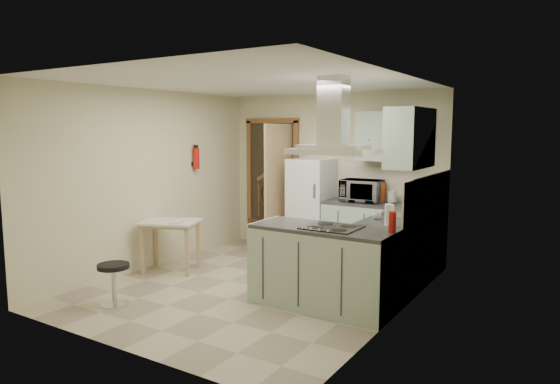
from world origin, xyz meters
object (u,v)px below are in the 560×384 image
Objects in this scene: extractor_hood at (333,151)px; stool at (114,284)px; microwave at (362,191)px; bentwood_chair at (263,218)px; peninsula at (323,267)px; drop_leaf_table at (171,246)px; fridge at (311,207)px.

extractor_hood is 2.83m from stool.
stool is at bearing -119.66° from microwave.
stool is at bearing -67.66° from bentwood_chair.
microwave reaches higher than peninsula.
extractor_hood reaches higher than bentwood_chair.
extractor_hood is 1.19× the size of drop_leaf_table.
peninsula is 1.63× the size of bentwood_chair.
stool is at bearing -150.85° from extractor_hood.
microwave is (2.03, 1.85, 0.71)m from drop_leaf_table.
peninsula is at bearing -81.40° from microwave.
microwave is at bearing 20.11° from drop_leaf_table.
fridge is 1.99× the size of drop_leaf_table.
microwave is (-0.40, 1.99, 0.61)m from peninsula.
drop_leaf_table is 2.84m from microwave.
extractor_hood reaches higher than stool.
extractor_hood is 2.88m from drop_leaf_table.
peninsula is at bearing 180.00° from extractor_hood.
drop_leaf_table is 0.79× the size of bentwood_chair.
extractor_hood is 0.95× the size of bentwood_chair.
fridge is 2.58× the size of microwave.
peninsula is 2.43m from drop_leaf_table.
peninsula is 2.34m from stool.
extractor_hood reaches higher than peninsula.
peninsula is at bearing 30.35° from stool.
extractor_hood reaches higher than microwave.
fridge is 2.35m from peninsula.
fridge is at bearing 123.79° from extractor_hood.
extractor_hood is (0.10, 0.00, 1.27)m from peninsula.
peninsula reaches higher than drop_leaf_table.
extractor_hood reaches higher than fridge.
stool is at bearing -94.64° from drop_leaf_table.
peninsula is 2.06× the size of drop_leaf_table.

